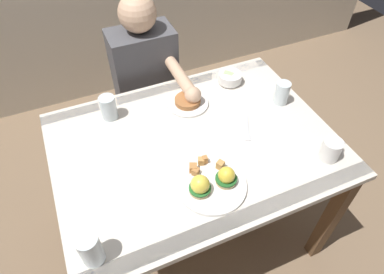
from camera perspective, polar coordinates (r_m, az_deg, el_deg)
name	(u,v)px	position (r m, az deg, el deg)	size (l,w,h in m)	color
ground_plane	(194,226)	(2.07, 0.33, -14.82)	(6.00, 6.00, 0.00)	#7F664C
dining_table	(195,158)	(1.54, 0.43, -3.58)	(1.20, 0.90, 0.74)	silver
eggs_benedict_plate	(211,183)	(1.30, 3.31, -7.70)	(0.27, 0.27, 0.09)	white
fruit_bowl	(230,78)	(1.76, 6.39, 9.93)	(0.12, 0.12, 0.06)	white
coffee_mug	(331,149)	(1.48, 22.51, -1.91)	(0.11, 0.08, 0.09)	white
fork	(247,130)	(1.53, 9.35, 1.24)	(0.09, 0.15, 0.00)	silver
water_glass_near	(282,94)	(1.67, 14.93, 7.07)	(0.07, 0.07, 0.11)	silver
water_glass_far	(109,108)	(1.58, -13.92, 4.71)	(0.07, 0.07, 0.12)	silver
water_glass_extra	(91,250)	(1.17, -16.77, -17.79)	(0.07, 0.07, 0.13)	silver
side_plate	(188,102)	(1.63, -0.74, 5.91)	(0.20, 0.20, 0.04)	white
diner_person	(148,82)	(1.94, -7.50, 9.22)	(0.34, 0.54, 1.14)	#33333D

